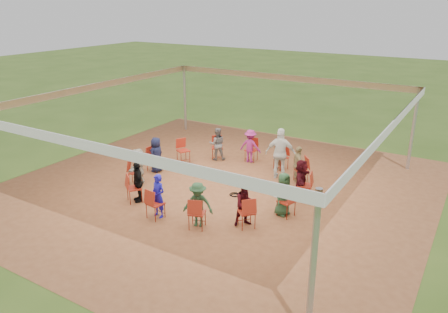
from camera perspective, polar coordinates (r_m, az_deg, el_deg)
The scene contains 31 objects.
ground at distance 14.43m, azimuth -0.63°, elevation -4.05°, with size 80.00×80.00×0.00m, color #38541A.
dirt_patch at distance 14.43m, azimuth -0.63°, elevation -4.02°, with size 13.00×13.00×0.00m, color brown.
tent at distance 13.65m, azimuth -0.67°, elevation 5.11°, with size 10.33×10.33×3.00m.
chair_0 at distance 12.53m, azimuth 8.14°, elevation -5.83°, with size 0.42×0.44×0.90m, color #AD2A18, non-canonical shape.
chair_1 at distance 13.66m, azimuth 10.49°, elevation -3.75°, with size 0.42×0.44×0.90m, color #AD2A18, non-canonical shape.
chair_2 at distance 14.89m, azimuth 10.03°, elevation -1.72°, with size 0.42×0.44×0.90m, color #AD2A18, non-canonical shape.
chair_3 at distance 15.95m, azimuth 7.47°, elevation -0.12°, with size 0.42×0.44×0.90m, color #AD2A18, non-canonical shape.
chair_4 at distance 16.64m, azimuth 3.59°, elevation 0.87°, with size 0.42×0.44×0.90m, color #AD2A18, non-canonical shape.
chair_5 at distance 16.87m, azimuth -0.89°, elevation 1.16°, with size 0.42×0.44×0.90m, color #AD2A18, non-canonical shape.
chair_6 at distance 16.59m, azimuth -5.34°, elevation 0.76°, with size 0.42×0.44×0.90m, color #AD2A18, non-canonical shape.
chair_7 at distance 15.85m, azimuth -9.11°, elevation -0.33°, with size 0.42×0.44×0.90m, color #AD2A18, non-canonical shape.
chair_8 at distance 14.76m, azimuth -11.47°, elevation -2.00°, with size 0.42×0.44×0.90m, color #AD2A18, non-canonical shape.
chair_9 at distance 13.53m, azimuth -11.64°, elevation -4.07°, with size 0.42×0.44×0.90m, color #AD2A18, non-canonical shape.
chair_10 at distance 12.43m, azimuth -8.96°, elevation -6.09°, with size 0.42×0.44×0.90m, color #AD2A18, non-canonical shape.
chair_11 at distance 11.79m, azimuth -3.55°, elevation -7.37°, with size 0.42×0.44×0.90m, color #AD2A18, non-canonical shape.
chair_12 at distance 11.83m, azimuth 2.97°, elevation -7.26°, with size 0.42×0.44×0.90m, color #AD2A18, non-canonical shape.
person_seated_0 at distance 12.52m, azimuth 7.75°, elevation -4.87°, with size 0.62×0.35×1.27m, color #264C2D.
person_seated_1 at distance 13.60m, azimuth 10.04°, elevation -2.95°, with size 1.18×0.44×1.27m, color #3A0A11.
person_seated_2 at distance 14.78m, azimuth 9.63°, elevation -1.06°, with size 0.74×0.38×1.27m, color tan.
person_seated_3 at distance 15.80m, azimuth 7.19°, elevation 0.44°, with size 0.46×0.30×1.27m, color #553421.
person_seated_4 at distance 16.48m, azimuth 3.45°, elevation 1.37°, with size 0.82×0.41×1.27m, color #952473.
person_seated_5 at distance 16.69m, azimuth -0.89°, elevation 1.65°, with size 0.62×0.36×1.27m, color slate.
person_seated_6 at distance 15.71m, azimuth -8.82°, elevation 0.24°, with size 0.62×0.35×1.27m, color #141939.
person_seated_7 at distance 14.66m, azimuth -11.07°, elevation -1.33°, with size 1.18×0.44×1.27m, color #B4B1A0.
person_seated_8 at distance 13.48m, azimuth -11.20°, elevation -3.25°, with size 0.74×0.38×1.27m, color black.
person_seated_9 at distance 12.43m, azimuth -8.60°, elevation -5.12°, with size 0.46×0.30×1.27m, color #1C17B7.
person_seated_10 at distance 11.81m, azimuth -3.41°, elevation -6.29°, with size 0.82×0.41×1.27m, color #264C2D.
person_seated_11 at distance 11.85m, azimuth 2.80°, elevation -6.19°, with size 0.62×0.36×1.27m, color #3A0A11.
standing_person at distance 14.98m, azimuth 7.41°, elevation 0.38°, with size 1.04×0.53×1.78m, color white.
cable_coil at distance 13.85m, azimuth 1.39°, elevation -5.02°, with size 0.34×0.34×0.03m.
laptop at distance 12.62m, azimuth 7.19°, elevation -4.80°, with size 0.35×0.40×0.24m.
Camera 1 is at (7.01, -11.20, 5.80)m, focal length 35.00 mm.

